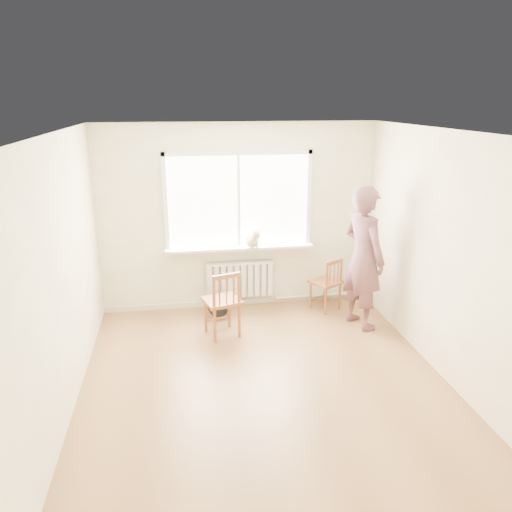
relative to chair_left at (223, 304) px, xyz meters
name	(u,v)px	position (x,y,z in m)	size (l,w,h in m)	color
floor	(265,383)	(0.34, -1.22, -0.46)	(4.50, 4.50, 0.00)	#95673D
ceiling	(267,132)	(0.34, -1.22, 2.24)	(4.50, 4.50, 0.00)	white
back_wall	(238,218)	(0.34, 1.03, 0.89)	(4.00, 0.01, 2.70)	#F2EBC2
window	(238,197)	(0.34, 1.01, 1.20)	(2.12, 0.05, 1.42)	white
windowsill	(240,248)	(0.34, 0.92, 0.47)	(2.15, 0.22, 0.04)	white
radiator	(240,279)	(0.34, 0.94, -0.02)	(1.00, 0.12, 0.55)	white
heating_pipe	(320,295)	(1.59, 0.97, -0.38)	(0.04, 0.04, 1.40)	silver
baseboard	(239,302)	(0.34, 1.02, -0.42)	(4.00, 0.03, 0.08)	beige
chair_left	(223,304)	(0.00, 0.00, 0.00)	(0.55, 0.54, 0.91)	#99562C
chair_right	(328,284)	(1.59, 0.61, -0.05)	(0.53, 0.53, 0.80)	#99562C
person	(363,258)	(1.89, 0.04, 0.51)	(0.71, 0.46, 1.94)	#AC3950
cat	(253,239)	(0.51, 0.83, 0.62)	(0.27, 0.45, 0.31)	#CBBB8B
backpack	(219,306)	(-0.01, 0.62, -0.29)	(0.33, 0.25, 0.33)	black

